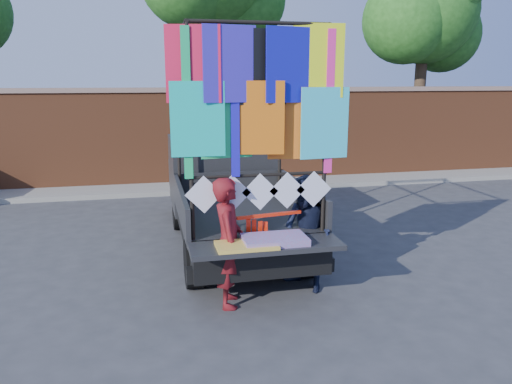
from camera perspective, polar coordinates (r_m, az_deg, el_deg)
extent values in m
plane|color=#38383A|center=(7.16, -2.65, -10.54)|extent=(90.00, 90.00, 0.00)
cube|color=brown|center=(13.62, -7.84, 6.02)|extent=(30.00, 0.35, 2.50)
cube|color=#896E60|center=(13.53, -8.01, 11.50)|extent=(30.00, 0.45, 0.12)
cube|color=gray|center=(13.13, -7.42, 0.51)|extent=(30.00, 1.20, 0.12)
cylinder|color=#38281C|center=(14.83, -4.48, 12.38)|extent=(0.36, 0.36, 5.46)
sphere|color=#1F5418|center=(15.54, -1.34, 21.10)|extent=(2.40, 2.40, 2.40)
cylinder|color=#38281C|center=(17.03, 18.13, 10.32)|extent=(0.36, 0.36, 4.55)
sphere|color=#1F5418|center=(17.14, 18.77, 19.02)|extent=(3.20, 3.20, 3.20)
sphere|color=#1F5418|center=(17.88, 20.51, 16.52)|extent=(2.40, 2.40, 2.40)
sphere|color=#1F5418|center=(16.45, 16.74, 18.30)|extent=(2.60, 2.60, 2.60)
cylinder|color=black|center=(9.70, -8.77, -2.21)|extent=(0.23, 0.69, 0.69)
cylinder|color=black|center=(7.02, -7.15, -8.09)|extent=(0.23, 0.69, 0.69)
cylinder|color=black|center=(9.93, 0.66, -1.70)|extent=(0.23, 0.69, 0.69)
cylinder|color=black|center=(7.33, 5.75, -7.12)|extent=(0.23, 0.69, 0.69)
cube|color=black|center=(8.34, -2.50, -3.29)|extent=(1.78, 4.40, 0.31)
cube|color=black|center=(7.52, -1.47, -2.78)|extent=(1.88, 2.41, 0.10)
cube|color=black|center=(7.35, -8.55, -1.44)|extent=(0.06, 2.41, 0.47)
cube|color=black|center=(7.69, 5.27, -0.71)|extent=(0.06, 2.41, 0.47)
cube|color=black|center=(8.60, -3.00, 0.78)|extent=(1.88, 0.06, 0.47)
cube|color=black|center=(9.57, -4.02, 2.33)|extent=(1.88, 1.67, 1.31)
cube|color=#8C9EAD|center=(9.04, -3.61, 4.40)|extent=(1.67, 0.06, 0.58)
cube|color=#8C9EAD|center=(10.30, -4.70, 4.25)|extent=(1.67, 0.10, 0.73)
cube|color=black|center=(10.74, -4.92, 2.05)|extent=(1.83, 0.94, 0.58)
cube|color=black|center=(6.15, 1.18, -6.18)|extent=(1.88, 0.58, 0.06)
cube|color=black|center=(6.51, 0.65, -8.82)|extent=(1.94, 0.16, 0.19)
cylinder|color=black|center=(6.07, -7.54, 6.45)|extent=(0.05, 0.05, 2.62)
cylinder|color=black|center=(8.25, -8.94, 8.08)|extent=(0.05, 0.05, 2.62)
cylinder|color=black|center=(6.45, 7.93, 6.81)|extent=(0.05, 0.05, 2.62)
cylinder|color=black|center=(8.53, 2.76, 8.37)|extent=(0.05, 0.05, 2.62)
cylinder|color=black|center=(6.20, 0.45, 18.80)|extent=(1.78, 0.05, 0.05)
cylinder|color=black|center=(8.35, -3.10, 17.25)|extent=(1.78, 0.05, 0.05)
cylinder|color=black|center=(7.16, -8.70, 17.87)|extent=(0.05, 2.25, 0.05)
cylinder|color=black|center=(7.48, 5.19, 17.73)|extent=(0.05, 2.25, 0.05)
cylinder|color=black|center=(6.28, 0.42, 1.95)|extent=(1.78, 0.04, 0.04)
cube|color=red|center=(6.02, -7.05, 14.40)|extent=(0.65, 0.02, 0.89)
cube|color=#3729CE|center=(6.03, -3.18, 14.47)|extent=(0.65, 0.02, 0.89)
cube|color=black|center=(6.15, 0.48, 14.46)|extent=(0.65, 0.02, 0.89)
cube|color=#1619C9|center=(6.21, 4.22, 14.41)|extent=(0.65, 0.02, 0.89)
cube|color=#DDF519|center=(6.37, 7.60, 14.29)|extent=(0.65, 0.02, 0.89)
cube|color=#0ECCB8|center=(6.00, -6.83, 7.90)|extent=(0.65, 0.02, 0.89)
cube|color=#26D76F|center=(6.09, -3.16, 8.05)|extent=(0.65, 0.02, 0.89)
cube|color=#D16311|center=(6.13, 0.56, 8.09)|extent=(0.65, 0.02, 0.89)
cube|color=orange|center=(6.27, 4.01, 8.17)|extent=(0.65, 0.02, 0.89)
cube|color=#33DCF5|center=(6.35, 7.55, 8.15)|extent=(0.65, 0.02, 0.89)
cube|color=#17BE69|center=(6.00, -7.91, 9.88)|extent=(0.10, 0.01, 1.78)
cube|color=#FF2A93|center=(6.39, 8.43, 10.04)|extent=(0.10, 0.01, 1.78)
cube|color=#1E17D4|center=(6.07, -2.41, 10.02)|extent=(0.10, 0.01, 1.78)
cube|color=white|center=(6.18, -5.97, -0.30)|extent=(0.47, 0.01, 0.47)
cube|color=white|center=(6.23, -2.71, -0.14)|extent=(0.47, 0.01, 0.47)
cube|color=white|center=(6.29, 0.48, 0.02)|extent=(0.47, 0.01, 0.47)
cube|color=white|center=(6.38, 3.59, 0.18)|extent=(0.47, 0.01, 0.47)
cube|color=white|center=(6.49, 6.61, 0.33)|extent=(0.47, 0.01, 0.47)
cube|color=#EB3465|center=(6.15, 2.13, -5.47)|extent=(0.78, 0.47, 0.08)
cube|color=gold|center=(6.01, -1.09, -6.11)|extent=(0.73, 0.42, 0.04)
imported|color=maroon|center=(6.30, -3.17, -5.78)|extent=(0.47, 0.65, 1.66)
imported|color=#141932|center=(6.79, 5.87, -4.77)|extent=(0.91, 0.97, 1.59)
cube|color=#FB280D|center=(6.43, 1.54, -2.64)|extent=(0.88, 0.18, 0.04)
cube|color=#FB280D|center=(6.43, -0.87, -5.24)|extent=(0.06, 0.02, 0.51)
cube|color=#FB280D|center=(6.46, -0.21, -5.36)|extent=(0.06, 0.02, 0.51)
cube|color=#FB280D|center=(6.48, 0.44, -5.48)|extent=(0.06, 0.02, 0.51)
cube|color=#FB280D|center=(6.50, 1.08, -5.61)|extent=(0.06, 0.02, 0.51)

